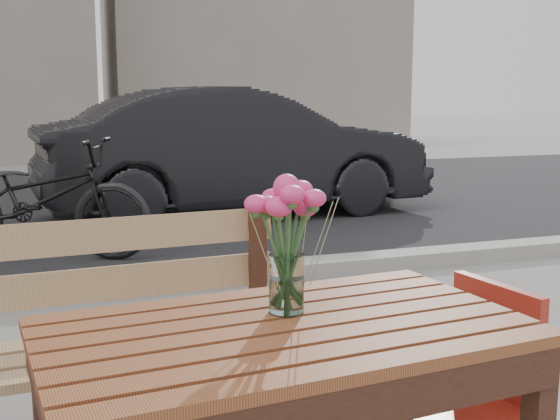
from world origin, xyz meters
name	(u,v)px	position (x,y,z in m)	size (l,w,h in m)	color
street	(73,234)	(0.00, 5.06, 0.03)	(30.00, 8.12, 0.12)	black
main_table	(285,371)	(0.23, -0.05, 0.62)	(1.26, 0.80, 0.75)	brown
main_bench	(71,320)	(-0.25, 0.71, 0.58)	(1.55, 0.54, 0.95)	#A17853
red_chair	(470,385)	(0.89, 0.09, 0.43)	(0.41, 0.41, 0.74)	#A7291B
main_vase	(287,227)	(0.27, 0.04, 0.97)	(0.20, 0.20, 0.37)	white
parked_car	(235,152)	(1.80, 5.79, 0.70)	(1.48, 4.24, 1.40)	black
bicycle	(38,199)	(-0.30, 4.28, 0.49)	(0.65, 1.86, 0.98)	black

